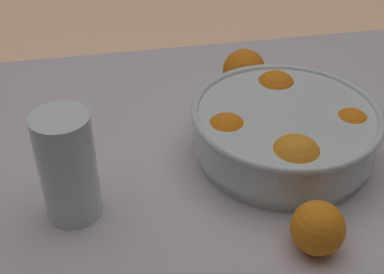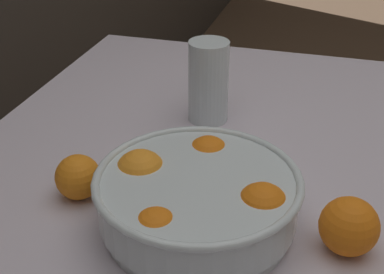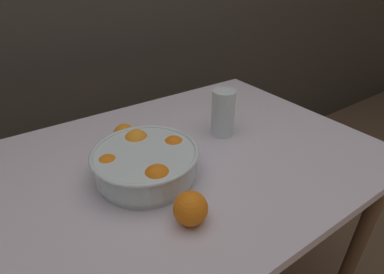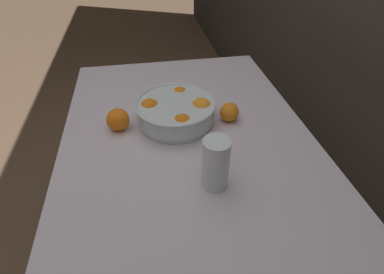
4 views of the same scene
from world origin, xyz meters
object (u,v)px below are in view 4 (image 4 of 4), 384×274
at_px(juice_glass, 215,165).
at_px(orange_loose_front, 229,112).
at_px(orange_loose_near_bowl, 118,120).
at_px(fruit_bowl, 176,111).

height_order(juice_glass, orange_loose_front, juice_glass).
bearing_deg(juice_glass, orange_loose_front, 157.29).
xyz_separation_m(orange_loose_near_bowl, orange_loose_front, (0.01, 0.40, -0.00)).
relative_size(fruit_bowl, orange_loose_front, 4.12).
distance_m(fruit_bowl, juice_glass, 0.33).
relative_size(fruit_bowl, juice_glass, 1.82).
relative_size(fruit_bowl, orange_loose_near_bowl, 3.62).
height_order(fruit_bowl, orange_loose_front, fruit_bowl).
bearing_deg(fruit_bowl, juice_glass, 11.55).
bearing_deg(orange_loose_front, juice_glass, -22.71).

